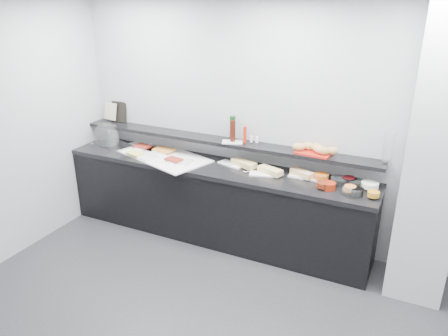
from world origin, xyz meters
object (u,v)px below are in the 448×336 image
at_px(sandwich_plate_mid, 264,174).
at_px(condiment_tray, 232,142).
at_px(carafe, 388,149).
at_px(framed_print, 119,112).
at_px(cloche_base, 112,146).
at_px(bread_tray, 314,153).

xyz_separation_m(sandwich_plate_mid, condiment_tray, (-0.44, 0.15, 0.25)).
xyz_separation_m(sandwich_plate_mid, carafe, (1.17, 0.21, 0.39)).
height_order(framed_print, condiment_tray, framed_print).
distance_m(cloche_base, framed_print, 0.47).
bearing_deg(condiment_tray, cloche_base, 164.42).
height_order(cloche_base, bread_tray, bread_tray).
xyz_separation_m(cloche_base, framed_print, (-0.08, 0.29, 0.36)).
bearing_deg(bread_tray, cloche_base, -170.30).
distance_m(framed_print, carafe, 3.28).
xyz_separation_m(cloche_base, sandwich_plate_mid, (2.02, -0.00, -0.01)).
xyz_separation_m(framed_print, condiment_tray, (1.66, -0.14, -0.12)).
relative_size(condiment_tray, carafe, 0.74).
distance_m(sandwich_plate_mid, bread_tray, 0.56).
distance_m(bread_tray, carafe, 0.72).
relative_size(framed_print, bread_tray, 0.74).
height_order(cloche_base, sandwich_plate_mid, cloche_base).
height_order(framed_print, bread_tray, framed_print).
bearing_deg(carafe, cloche_base, -176.28).
distance_m(sandwich_plate_mid, carafe, 1.26).
distance_m(condiment_tray, bread_tray, 0.91).
distance_m(framed_print, condiment_tray, 1.68).
bearing_deg(sandwich_plate_mid, framed_print, 157.50).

